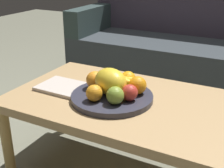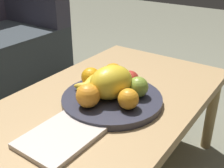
{
  "view_description": "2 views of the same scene",
  "coord_description": "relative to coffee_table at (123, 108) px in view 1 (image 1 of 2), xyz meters",
  "views": [
    {
      "loc": [
        0.52,
        -1.11,
        1.0
      ],
      "look_at": [
        -0.04,
        -0.04,
        0.5
      ],
      "focal_mm": 48.34,
      "sensor_mm": 36.0,
      "label": 1
    },
    {
      "loc": [
        -0.77,
        -0.55,
        0.94
      ],
      "look_at": [
        -0.04,
        -0.04,
        0.5
      ],
      "focal_mm": 45.38,
      "sensor_mm": 36.0,
      "label": 2
    }
  ],
  "objects": [
    {
      "name": "orange_left",
      "position": [
        -0.01,
        0.08,
        0.11
      ],
      "size": [
        0.07,
        0.07,
        0.07
      ],
      "primitive_type": "sphere",
      "color": "orange",
      "rests_on": "fruit_bowl"
    },
    {
      "name": "orange_right",
      "position": [
        0.06,
        0.02,
        0.11
      ],
      "size": [
        0.08,
        0.08,
        0.08
      ],
      "primitive_type": "sphere",
      "color": "orange",
      "rests_on": "fruit_bowl"
    },
    {
      "name": "fruit_bowl",
      "position": [
        -0.04,
        -0.04,
        0.06
      ],
      "size": [
        0.36,
        0.36,
        0.03
      ],
      "primitive_type": "cylinder",
      "color": "#30303E",
      "rests_on": "coffee_table"
    },
    {
      "name": "banana_bunch",
      "position": [
        -0.04,
        0.04,
        0.1
      ],
      "size": [
        0.17,
        0.15,
        0.06
      ],
      "color": "yellow",
      "rests_on": "fruit_bowl"
    },
    {
      "name": "orange_front",
      "position": [
        -0.07,
        -0.13,
        0.11
      ],
      "size": [
        0.07,
        0.07,
        0.07
      ],
      "primitive_type": "sphere",
      "color": "orange",
      "rests_on": "fruit_bowl"
    },
    {
      "name": "couch",
      "position": [
        -0.11,
        1.27,
        -0.07
      ],
      "size": [
        1.7,
        0.7,
        0.9
      ],
      "color": "#32393E",
      "rests_on": "ground_plane"
    },
    {
      "name": "coffee_table",
      "position": [
        0.0,
        0.0,
        0.0
      ],
      "size": [
        1.02,
        0.63,
        0.42
      ],
      "color": "tan",
      "rests_on": "ground_plane"
    },
    {
      "name": "apple_front",
      "position": [
        0.06,
        -0.05,
        0.11
      ],
      "size": [
        0.07,
        0.07,
        0.07
      ],
      "primitive_type": "sphere",
      "color": "#BB3429",
      "rests_on": "fruit_bowl"
    },
    {
      "name": "magazine",
      "position": [
        -0.29,
        -0.04,
        0.06
      ],
      "size": [
        0.25,
        0.18,
        0.02
      ],
      "primitive_type": "cube",
      "rotation": [
        0.0,
        0.0,
        -0.02
      ],
      "color": "beige",
      "rests_on": "coffee_table"
    },
    {
      "name": "orange_back",
      "position": [
        -0.14,
        -0.01,
        0.11
      ],
      "size": [
        0.08,
        0.08,
        0.08
      ],
      "primitive_type": "sphere",
      "color": "orange",
      "rests_on": "fruit_bowl"
    },
    {
      "name": "melon_large_front",
      "position": [
        -0.04,
        -0.04,
        0.13
      ],
      "size": [
        0.2,
        0.17,
        0.12
      ],
      "primitive_type": "ellipsoid",
      "rotation": [
        0.0,
        0.0,
        -0.39
      ],
      "color": "yellow",
      "rests_on": "fruit_bowl"
    },
    {
      "name": "apple_left",
      "position": [
        0.02,
        -0.11,
        0.11
      ],
      "size": [
        0.07,
        0.07,
        0.07
      ],
      "primitive_type": "sphere",
      "color": "olive",
      "rests_on": "fruit_bowl"
    }
  ]
}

